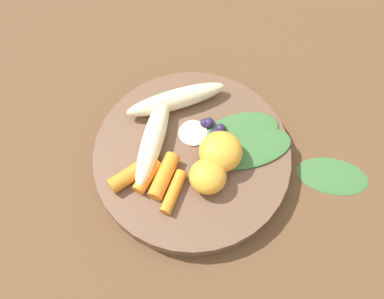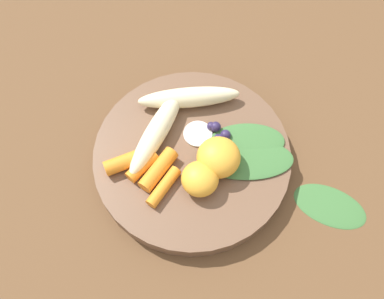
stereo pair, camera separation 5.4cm
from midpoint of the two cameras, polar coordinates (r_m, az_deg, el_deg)
ground_plane at (r=0.57m, az=2.68°, el=-1.89°), size 2.40×2.40×0.00m
bowl at (r=0.56m, az=2.74°, el=-1.33°), size 0.26×0.26×0.03m
banana_peeled_left at (r=0.55m, az=-1.98°, el=2.23°), size 0.14×0.05×0.03m
banana_peeled_right at (r=0.57m, az=2.28°, el=6.79°), size 0.11×0.12×0.03m
orange_segment_near at (r=0.53m, az=6.54°, el=-1.36°), size 0.06×0.06×0.04m
orange_segment_far at (r=0.52m, az=4.08°, el=-4.30°), size 0.05×0.05×0.03m
carrot_front at (r=0.54m, az=-5.70°, el=-1.77°), size 0.06×0.05×0.02m
carrot_mid_left at (r=0.53m, az=-3.91°, el=-2.56°), size 0.05×0.02×0.02m
carrot_mid_right at (r=0.53m, az=-1.69°, el=-3.03°), size 0.06×0.02×0.02m
carrot_rear at (r=0.52m, az=-1.25°, el=-5.17°), size 0.06×0.02×0.01m
blueberry_pile at (r=0.56m, az=6.68°, el=1.51°), size 0.03×0.05×0.01m
coconut_shred_patch at (r=0.56m, az=3.54°, el=1.85°), size 0.04×0.04×0.00m
kale_leaf_left at (r=0.55m, az=10.07°, el=-1.57°), size 0.12×0.13×0.00m
kale_leaf_right at (r=0.56m, az=10.18°, el=0.79°), size 0.10×0.11×0.00m
kale_leaf_stray at (r=0.58m, az=20.77°, el=-7.40°), size 0.07×0.10×0.01m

